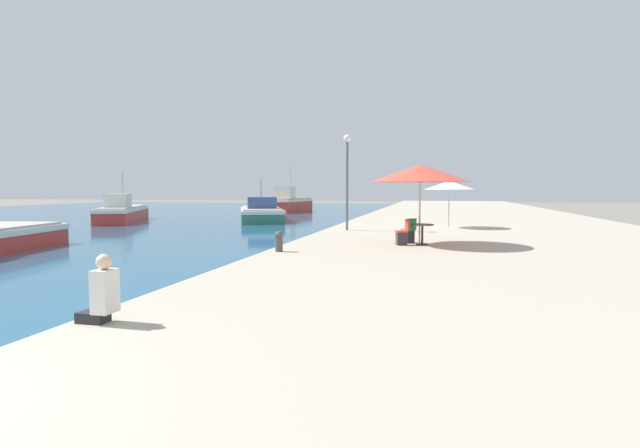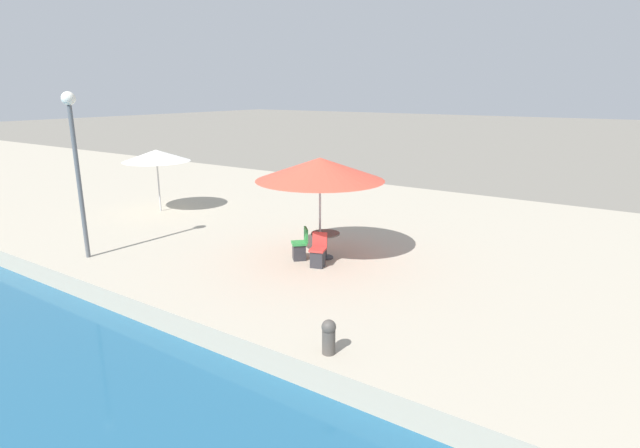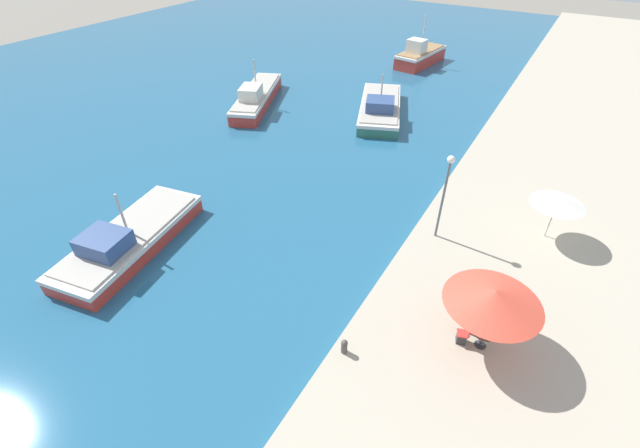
# 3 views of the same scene
# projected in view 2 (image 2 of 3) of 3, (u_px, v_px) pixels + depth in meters

# --- Properties ---
(quay_promenade) EXTENTS (16.00, 90.00, 0.57)m
(quay_promenade) POSITION_uv_depth(u_px,v_px,m) (38.00, 178.00, 28.45)
(quay_promenade) COLOR #B2A893
(quay_promenade) RESTS_ON ground_plane
(cafe_umbrella_pink) EXTENTS (3.51, 3.51, 2.84)m
(cafe_umbrella_pink) POSITION_uv_depth(u_px,v_px,m) (320.00, 169.00, 13.41)
(cafe_umbrella_pink) COLOR #B7B7B7
(cafe_umbrella_pink) RESTS_ON quay_promenade
(cafe_umbrella_white) EXTENTS (2.54, 2.54, 2.40)m
(cafe_umbrella_white) POSITION_uv_depth(u_px,v_px,m) (156.00, 156.00, 18.99)
(cafe_umbrella_white) COLOR #B7B7B7
(cafe_umbrella_white) RESTS_ON quay_promenade
(cafe_table) EXTENTS (0.80, 0.80, 0.74)m
(cafe_table) POSITION_uv_depth(u_px,v_px,m) (325.00, 240.00, 13.95)
(cafe_table) COLOR #333338
(cafe_table) RESTS_ON quay_promenade
(cafe_chair_left) EXTENTS (0.59, 0.59, 0.91)m
(cafe_chair_left) POSITION_uv_depth(u_px,v_px,m) (300.00, 248.00, 13.88)
(cafe_chair_left) COLOR #2D2D33
(cafe_chair_left) RESTS_ON quay_promenade
(cafe_chair_right) EXTENTS (0.53, 0.51, 0.91)m
(cafe_chair_right) POSITION_uv_depth(u_px,v_px,m) (318.00, 255.00, 13.34)
(cafe_chair_right) COLOR #2D2D33
(cafe_chair_right) RESTS_ON quay_promenade
(mooring_bollard) EXTENTS (0.26, 0.26, 0.65)m
(mooring_bollard) POSITION_uv_depth(u_px,v_px,m) (329.00, 336.00, 8.90)
(mooring_bollard) COLOR #4C4742
(mooring_bollard) RESTS_ON quay_promenade
(lamppost) EXTENTS (0.36, 0.36, 4.56)m
(lamppost) POSITION_uv_depth(u_px,v_px,m) (75.00, 148.00, 13.37)
(lamppost) COLOR #565B60
(lamppost) RESTS_ON quay_promenade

